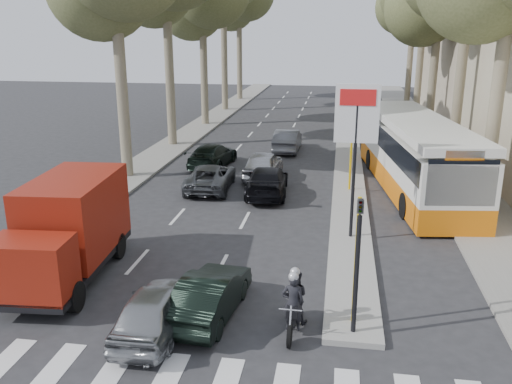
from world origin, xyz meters
TOP-DOWN VIEW (x-y plane):
  - ground at (0.00, 0.00)m, footprint 120.00×120.00m
  - sidewalk_right at (8.60, 25.00)m, footprint 3.20×70.00m
  - median_left at (-8.00, 28.00)m, footprint 2.40×64.00m
  - traffic_island at (3.25, 11.00)m, footprint 1.50×26.00m
  - building_far at (15.50, 34.00)m, footprint 11.00×20.00m
  - billboard at (3.25, 5.00)m, footprint 1.50×12.10m
  - traffic_light_island at (3.25, -1.50)m, footprint 0.16×0.41m
  - silver_hatchback at (-1.69, -2.00)m, footprint 1.52×3.67m
  - dark_hatchback at (-0.50, -1.00)m, footprint 1.66×3.82m
  - queue_car_a at (-3.28, 10.58)m, footprint 2.25×4.43m
  - queue_car_b at (-0.50, 10.09)m, footprint 2.12×4.61m
  - queue_car_c at (-1.10, 13.00)m, footprint 1.79×4.17m
  - queue_car_d at (-0.50, 19.43)m, footprint 1.49×4.18m
  - queue_car_e at (-4.21, 14.87)m, footprint 2.26×4.58m
  - red_truck at (-5.27, 0.64)m, footprint 2.53×5.79m
  - city_bus at (6.20, 12.03)m, footprint 4.46×13.22m
  - motorcycle at (1.74, -1.29)m, footprint 0.70×1.95m
  - pedestrian_near at (7.84, 8.96)m, footprint 1.02×1.15m
  - pedestrian_far at (7.34, 6.08)m, footprint 0.99×0.44m

SIDE VIEW (x-z plane):
  - ground at x=0.00m, z-range 0.00..0.00m
  - sidewalk_right at x=8.60m, z-range 0.00..0.12m
  - median_left at x=-8.00m, z-range 0.00..0.12m
  - traffic_island at x=3.25m, z-range 0.00..0.16m
  - queue_car_a at x=-3.28m, z-range 0.00..1.20m
  - dark_hatchback at x=-0.50m, z-range 0.00..1.22m
  - silver_hatchback at x=-1.69m, z-range 0.00..1.24m
  - queue_car_e at x=-4.21m, z-range 0.00..1.28m
  - queue_car_b at x=-0.50m, z-range 0.00..1.31m
  - queue_car_d at x=-0.50m, z-range 0.00..1.37m
  - queue_car_c at x=-1.10m, z-range 0.00..1.40m
  - motorcycle at x=1.74m, z-range -0.08..1.58m
  - pedestrian_far at x=7.34m, z-range 0.12..1.65m
  - pedestrian_near at x=7.84m, z-range 0.12..1.91m
  - red_truck at x=-5.27m, z-range 0.09..3.10m
  - city_bus at x=6.20m, z-range 0.09..3.51m
  - traffic_light_island at x=3.25m, z-range 0.69..4.29m
  - billboard at x=3.25m, z-range 0.90..6.50m
  - building_far at x=15.50m, z-range 0.00..16.00m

